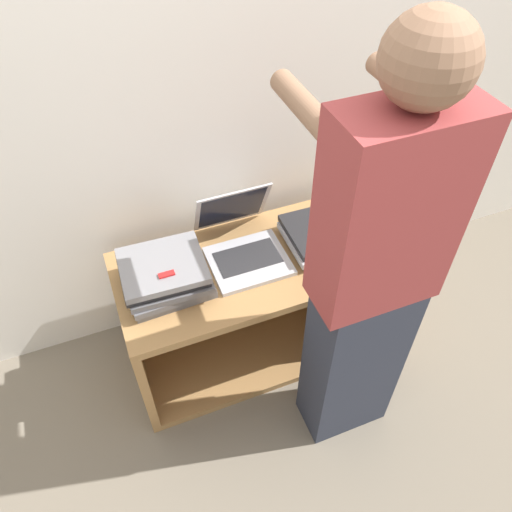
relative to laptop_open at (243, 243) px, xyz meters
name	(u,v)px	position (x,y,z in m)	size (l,w,h in m)	color
ground_plane	(271,391)	(0.00, -0.34, -0.65)	(12.00, 12.00, 0.00)	#756B5B
wall_back	(211,85)	(0.00, 0.31, 0.55)	(8.00, 0.05, 2.40)	silver
cart	(245,298)	(0.00, -0.01, -0.35)	(1.10, 0.55, 0.60)	#A87A47
laptop_open	(243,243)	(0.00, 0.00, 0.00)	(0.32, 0.40, 0.27)	#B7B7BC
laptop_stack_left	(165,275)	(-0.34, -0.07, 0.01)	(0.34, 0.30, 0.14)	slate
laptop_stack_right	(325,234)	(0.35, -0.07, -0.01)	(0.34, 0.29, 0.08)	gray
person	(371,281)	(0.25, -0.53, 0.22)	(0.40, 0.53, 1.73)	#2D3342
inventory_tag	(167,274)	(-0.35, -0.13, 0.09)	(0.06, 0.02, 0.01)	red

